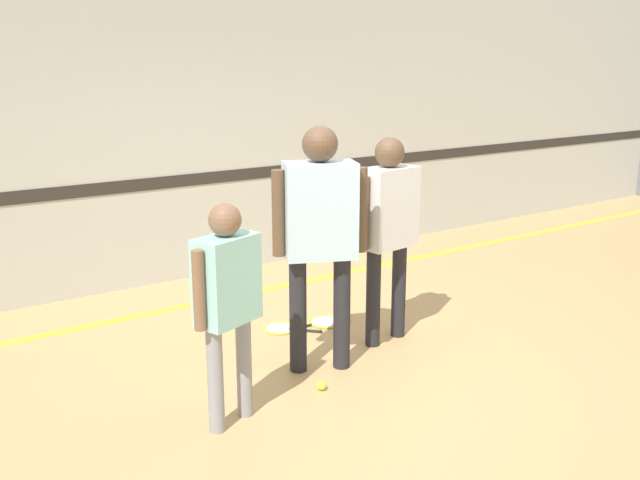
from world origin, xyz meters
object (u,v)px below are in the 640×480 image
person_student_left (227,291)px  person_student_right (388,218)px  tennis_ball_by_spare_racket (347,318)px  person_instructor (320,223)px  racket_second_spare (282,328)px  tennis_ball_near_instructor (322,386)px  tennis_ball_stray_left (211,375)px  racket_spare_on_floor (324,322)px

person_student_left → person_student_right: (1.66, 0.49, 0.15)m
person_student_right → tennis_ball_by_spare_racket: (-0.00, 0.51, -0.98)m
person_instructor → person_student_right: (0.74, 0.15, -0.08)m
racket_second_spare → tennis_ball_by_spare_racket: bearing=32.0°
racket_second_spare → person_instructor: bearing=-54.7°
person_student_right → racket_second_spare: (-0.57, 0.67, -1.00)m
tennis_ball_near_instructor → tennis_ball_stray_left: size_ratio=1.00×
person_student_right → racket_second_spare: bearing=-57.1°
racket_spare_on_floor → tennis_ball_stray_left: 1.37m
person_instructor → tennis_ball_near_instructor: size_ratio=26.88×
person_student_left → tennis_ball_by_spare_racket: 2.11m
person_student_right → tennis_ball_by_spare_racket: bearing=-97.2°
racket_second_spare → tennis_ball_stray_left: 1.05m
person_student_right → racket_spare_on_floor: 1.18m
racket_spare_on_floor → racket_second_spare: size_ratio=1.10×
racket_spare_on_floor → racket_second_spare: 0.39m
racket_spare_on_floor → tennis_ball_near_instructor: 1.28m
racket_second_spare → tennis_ball_stray_left: tennis_ball_stray_left is taller
person_student_right → tennis_ball_stray_left: 1.78m
tennis_ball_near_instructor → tennis_ball_by_spare_racket: size_ratio=1.00×
racket_second_spare → tennis_ball_by_spare_racket: 0.59m
tennis_ball_near_instructor → person_student_left: bearing=-176.4°
person_student_left → racket_second_spare: (1.09, 1.16, -0.86)m
person_instructor → racket_spare_on_floor: size_ratio=3.37×
person_instructor → racket_second_spare: size_ratio=3.72×
person_student_left → person_student_right: bearing=-2.3°
person_student_right → racket_second_spare: 1.33m
person_student_left → tennis_ball_stray_left: (0.18, 0.64, -0.83)m
person_student_right → tennis_ball_stray_left: (-1.48, 0.15, -0.98)m
person_student_left → racket_second_spare: 1.81m
person_instructor → tennis_ball_by_spare_racket: bearing=65.0°
person_student_left → tennis_ball_by_spare_racket: bearing=12.4°
person_instructor → tennis_ball_near_instructor: (-0.19, -0.30, -1.06)m
racket_spare_on_floor → tennis_ball_stray_left: (-1.29, -0.44, 0.02)m
racket_spare_on_floor → person_student_right: bearing=111.6°
person_instructor → racket_spare_on_floor: 1.43m
racket_second_spare → tennis_ball_near_instructor: 1.18m
person_student_right → tennis_ball_by_spare_racket: person_student_right is taller
racket_spare_on_floor → racket_second_spare: bearing=-8.1°
person_student_right → tennis_ball_near_instructor: 1.43m
racket_second_spare → tennis_ball_by_spare_racket: size_ratio=7.22×
person_student_left → racket_spare_on_floor: (1.47, 1.08, -0.86)m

